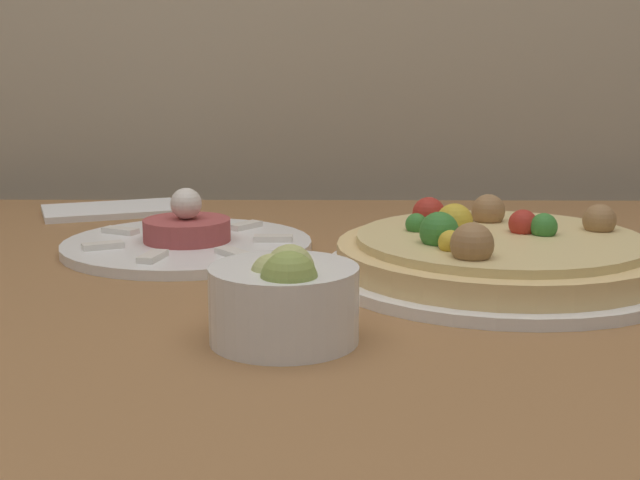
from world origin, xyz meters
The scene contains 5 objects.
dining_table centered at (0.00, 0.45, 0.65)m, with size 1.23×0.90×0.74m.
pizza_plate centered at (0.21, 0.47, 0.76)m, with size 0.33×0.33×0.07m.
tartare_plate centered at (-0.09, 0.58, 0.75)m, with size 0.26×0.26×0.07m.
small_bowl centered at (0.03, 0.28, 0.78)m, with size 0.11×0.11×0.07m.
napkin centered at (-0.22, 0.79, 0.75)m, with size 0.19×0.15×0.01m.
Camera 1 is at (0.06, -0.33, 0.95)m, focal length 50.00 mm.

